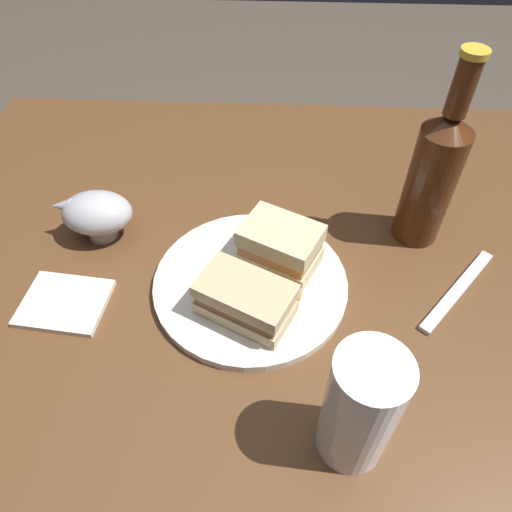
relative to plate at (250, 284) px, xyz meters
The scene contains 13 objects.
ground_plane 0.75m from the plate, 101.70° to the right, with size 6.00×6.00×0.00m, color #4C4238.
dining_table 0.38m from the plate, 101.70° to the right, with size 1.07×0.83×0.74m, color brown.
plate is the anchor object (origin of this frame).
sandwich_half_left 0.06m from the plate, 86.62° to the left, with size 0.14×0.11×0.05m.
sandwich_half_right 0.07m from the plate, 138.79° to the right, with size 0.12×0.11×0.07m.
potato_wedge_front 0.06m from the plate, 147.73° to the left, with size 0.04×0.02×0.02m, color gold.
potato_wedge_middle 0.06m from the plate, behind, with size 0.04×0.02×0.02m, color #B77F33.
potato_wedge_back 0.04m from the plate, 135.76° to the left, with size 0.04×0.02×0.02m, color #B77F33.
pint_glass 0.25m from the plate, 119.54° to the left, with size 0.07×0.07×0.16m.
gravy_boat 0.25m from the plate, 21.41° to the right, with size 0.12×0.08×0.07m.
cider_bottle 0.29m from the plate, 154.30° to the right, with size 0.07×0.07×0.28m.
napkin 0.25m from the plate, ahead, with size 0.11×0.09×0.01m, color silver.
fork 0.28m from the plate, behind, with size 0.18×0.02×0.01m, color silver.
Camera 1 is at (-0.02, 0.47, 1.26)m, focal length 33.85 mm.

